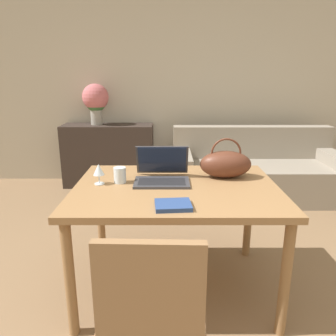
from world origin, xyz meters
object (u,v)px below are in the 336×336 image
chair (152,307)px  drinking_glass (119,175)px  couch (254,173)px  handbag (225,164)px  wine_glass (98,171)px  laptop (161,171)px  flower_vase (95,100)px

chair → drinking_glass: (-0.25, 0.90, 0.31)m
couch → handbag: (-0.67, -1.63, 0.57)m
couch → wine_glass: (-1.51, -1.78, 0.56)m
laptop → wine_glass: (-0.41, -0.09, 0.03)m
couch → wine_glass: wine_glass is taller
wine_glass → flower_vase: (-0.48, 2.24, 0.28)m
flower_vase → drinking_glass: bearing=-74.5°
couch → handbag: bearing=-112.2°
chair → drinking_glass: 0.98m
couch → laptop: 2.09m
laptop → flower_vase: flower_vase is taller
flower_vase → laptop: bearing=-67.6°
wine_glass → handbag: (0.85, 0.15, 0.00)m
flower_vase → couch: bearing=-13.0°
laptop → drinking_glass: bearing=-169.0°
couch → flower_vase: size_ratio=3.81×
handbag → flower_vase: size_ratio=0.68×
flower_vase → chair: bearing=-74.5°
drinking_glass → handbag: bearing=9.3°
chair → flower_vase: (-0.87, 3.11, 0.63)m
chair → laptop: size_ratio=2.42×
laptop → wine_glass: laptop is taller
couch → wine_glass: bearing=-130.4°
couch → flower_vase: 2.21m
drinking_glass → wine_glass: wine_glass is taller
couch → handbag: size_ratio=5.59×
chair → handbag: handbag is taller
laptop → wine_glass: bearing=-168.2°
chair → wine_glass: wine_glass is taller
wine_glass → flower_vase: bearing=102.1°
chair → drinking_glass: chair is taller
flower_vase → wine_glass: bearing=-77.9°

